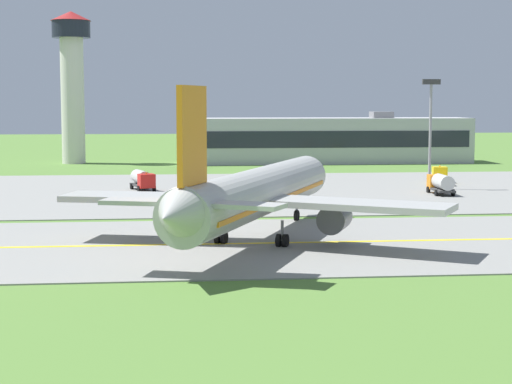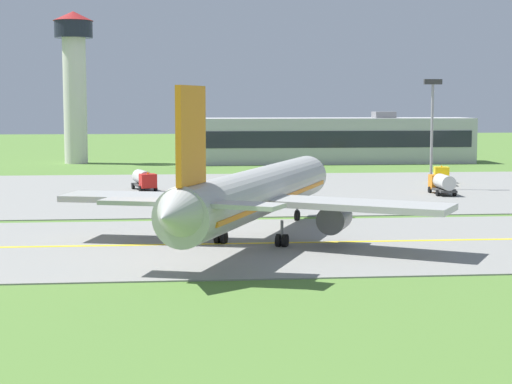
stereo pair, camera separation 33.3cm
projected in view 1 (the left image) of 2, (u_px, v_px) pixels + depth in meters
The scene contains 11 objects.
ground_plane at pixel (251, 244), 69.10m from camera, with size 500.00×500.00×0.00m, color #517A33.
taxiway_strip at pixel (251, 244), 69.09m from camera, with size 240.00×28.00×0.10m, color gray.
apron_pad at pixel (296, 190), 111.65m from camera, with size 140.00×52.00×0.10m, color gray.
taxiway_centreline at pixel (251, 243), 69.09m from camera, with size 220.00×0.60×0.01m, color yellow.
airplane_lead at pixel (257, 194), 69.38m from camera, with size 31.22×37.82×12.70m.
service_truck_baggage at pixel (143, 179), 111.05m from camera, with size 3.65×6.33×2.65m.
service_truck_fuel at pixel (441, 183), 105.92m from camera, with size 2.49×6.06×2.65m.
service_truck_catering at pixel (441, 176), 120.23m from camera, with size 3.13×6.65×2.59m.
terminal_building at pixel (324, 140), 162.62m from camera, with size 56.33×10.71×9.88m.
control_tower at pixel (72, 73), 160.02m from camera, with size 7.60×7.60×28.81m.
apron_light_mast at pixel (431, 120), 111.94m from camera, with size 2.40×0.50×14.70m.
Camera 1 is at (-6.48, -67.95, 11.57)m, focal length 59.12 mm.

